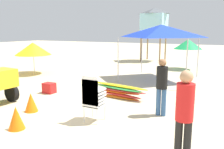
# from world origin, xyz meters

# --- Properties ---
(ground) EXTENTS (80.00, 80.00, 0.00)m
(ground) POSITION_xyz_m (0.00, 0.00, 0.00)
(ground) COLOR beige
(stacked_plastic_chairs) EXTENTS (0.48, 0.48, 1.29)m
(stacked_plastic_chairs) POSITION_xyz_m (1.53, 0.95, 0.74)
(stacked_plastic_chairs) COLOR white
(stacked_plastic_chairs) RESTS_ON ground
(surfboard_pile) EXTENTS (2.43, 0.63, 0.48)m
(surfboard_pile) POSITION_xyz_m (1.04, 3.42, 0.25)
(surfboard_pile) COLOR orange
(surfboard_pile) RESTS_ON ground
(lifeguard_near_left) EXTENTS (0.32, 0.32, 1.78)m
(lifeguard_near_left) POSITION_xyz_m (4.12, -0.03, 1.03)
(lifeguard_near_left) COLOR black
(lifeguard_near_left) RESTS_ON ground
(lifeguard_near_center) EXTENTS (0.32, 0.32, 1.68)m
(lifeguard_near_center) POSITION_xyz_m (3.03, 2.30, 0.96)
(lifeguard_near_center) COLOR #33598C
(lifeguard_near_center) RESTS_ON ground
(popup_canopy) EXTENTS (3.20, 3.20, 2.75)m
(popup_canopy) POSITION_xyz_m (1.50, 7.28, 2.44)
(popup_canopy) COLOR #B2B2B7
(popup_canopy) RESTS_ON ground
(lifeguard_tower) EXTENTS (1.98, 1.98, 4.22)m
(lifeguard_tower) POSITION_xyz_m (-1.18, 14.36, 3.10)
(lifeguard_tower) COLOR olive
(lifeguard_tower) RESTS_ON ground
(beach_umbrella_left) EXTENTS (2.01, 2.01, 1.80)m
(beach_umbrella_left) POSITION_xyz_m (-5.38, 5.52, 1.44)
(beach_umbrella_left) COLOR beige
(beach_umbrella_left) RESTS_ON ground
(beach_umbrella_mid) EXTENTS (1.78, 1.78, 1.92)m
(beach_umbrella_mid) POSITION_xyz_m (2.07, 11.37, 1.61)
(beach_umbrella_mid) COLOR beige
(beach_umbrella_mid) RESTS_ON ground
(traffic_cone_near) EXTENTS (0.42, 0.42, 0.60)m
(traffic_cone_near) POSITION_xyz_m (0.09, -0.37, 0.30)
(traffic_cone_near) COLOR orange
(traffic_cone_near) RESTS_ON ground
(traffic_cone_far) EXTENTS (0.41, 0.41, 0.58)m
(traffic_cone_far) POSITION_xyz_m (-0.59, 0.76, 0.29)
(traffic_cone_far) COLOR orange
(traffic_cone_far) RESTS_ON ground
(cooler_box) EXTENTS (0.46, 0.35, 0.41)m
(cooler_box) POSITION_xyz_m (-1.64, 2.69, 0.21)
(cooler_box) COLOR red
(cooler_box) RESTS_ON ground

